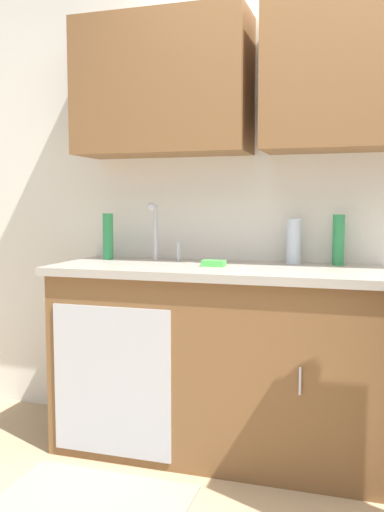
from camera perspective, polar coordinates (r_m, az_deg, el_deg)
The scene contains 10 objects.
kitchen_wall_with_uppers at distance 2.97m, azimuth 15.06°, elevation 9.58°, with size 4.80×0.44×2.70m.
counter_cabinet at distance 2.83m, azimuth 5.70°, elevation -11.02°, with size 1.90×0.62×0.90m.
countertop at distance 2.74m, azimuth 5.86°, elevation -1.53°, with size 1.96×0.66×0.04m, color #A8A093.
sink at distance 2.89m, azimuth -4.01°, elevation -1.05°, with size 0.50×0.36×0.35m.
floor_mat at distance 2.60m, azimuth -10.06°, elevation -23.29°, with size 0.80×0.50×0.01m, color gray.
bottle_water_short at distance 2.89m, azimuth 14.63°, elevation 1.59°, with size 0.06×0.06×0.25m, color #2D8C4C.
bottle_soap at distance 2.91m, azimuth 10.27°, elevation 1.48°, with size 0.08×0.08×0.23m, color silver.
bottle_water_tall at distance 3.12m, azimuth -8.51°, elevation 1.98°, with size 0.06×0.06×0.25m, color #2D8C4C.
knife_on_counter at distance 2.57m, azimuth 4.76°, elevation -1.46°, with size 0.24×0.02×0.01m, color silver.
sponge at distance 2.75m, azimuth 2.21°, elevation -0.75°, with size 0.11×0.07×0.03m, color #4CBF4C.
Camera 1 is at (-0.01, -1.96, 1.25)m, focal length 39.43 mm.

